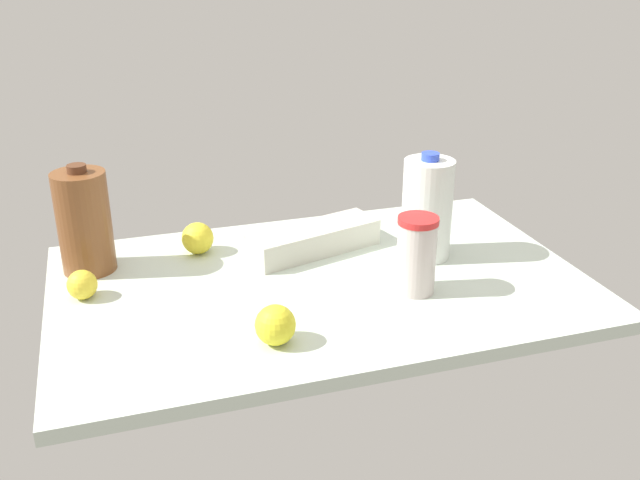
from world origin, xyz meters
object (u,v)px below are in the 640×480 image
Objects in this scene: lemon_by_jug at (198,238)px; lemon_near_front at (82,285)px; milk_jug at (427,209)px; tumbler_cup at (416,255)px; egg_carton at (313,239)px; chocolate_milk_jug at (84,222)px; lemon_loose at (275,325)px.

lemon_by_jug reaches higher than lemon_near_front.
lemon_by_jug is at bearing 30.71° from lemon_near_front.
milk_jug is at bearing -1.45° from lemon_near_front.
lemon_near_front is (-70.13, 18.57, -5.60)cm from tumbler_cup.
chocolate_milk_jug reaches higher than egg_carton.
milk_jug is 1.02× the size of chocolate_milk_jug.
egg_carton is at bearing -15.83° from lemon_by_jug.
lemon_by_jug reaches higher than egg_carton.
lemon_by_jug is (-42.68, 34.88, -4.91)cm from tumbler_cup.
lemon_by_jug is (-27.52, 7.80, 0.67)cm from egg_carton.
lemon_near_front is at bearing 173.25° from egg_carton.
egg_carton is 5.19× the size of lemon_near_front.
chocolate_milk_jug is (-68.47, 33.09, 3.27)cm from tumbler_cup.
milk_jug is 4.04× the size of lemon_near_front.
egg_carton is at bearing 119.26° from tumbler_cup.
milk_jug is 53.81cm from lemon_loose.
chocolate_milk_jug is (-53.30, 6.01, 8.84)cm from egg_carton.
tumbler_cup is at bearing -76.28° from egg_carton.
egg_carton and lemon_near_front have the same top height.
egg_carton is 1.30× the size of chocolate_milk_jug.
chocolate_milk_jug is 3.98× the size of lemon_near_front.
milk_jug is at bearing 32.37° from lemon_loose.
egg_carton is 54.37cm from chocolate_milk_jug.
lemon_near_front is (-27.45, -16.31, -0.69)cm from lemon_by_jug.
milk_jug is at bearing -38.14° from egg_carton.
lemon_loose is at bearing -161.07° from tumbler_cup.
tumbler_cup reaches higher than egg_carton.
egg_carton is at bearing -6.44° from chocolate_milk_jug.
lemon_near_front is (-1.66, -14.52, -8.87)cm from chocolate_milk_jug.
chocolate_milk_jug is 3.28× the size of lemon_by_jug.
tumbler_cup is at bearing -121.51° from milk_jug.
milk_jug is 80.33cm from chocolate_milk_jug.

